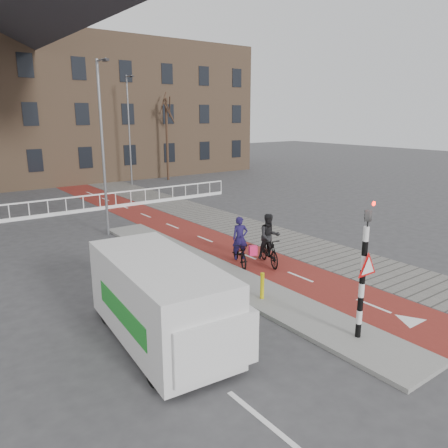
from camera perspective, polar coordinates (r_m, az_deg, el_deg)
ground at (r=13.49m, az=11.67°, el=-10.63°), size 120.00×120.00×0.00m
bike_lane at (r=21.75m, az=-5.45°, el=-0.80°), size 2.50×60.00×0.01m
sidewalk at (r=23.26m, az=0.45°, el=0.26°), size 3.00×60.00×0.01m
curb_island at (r=15.79m, az=-0.96°, el=-6.36°), size 1.80×16.00×0.12m
traffic_signal at (r=11.16m, az=17.83°, el=-5.37°), size 0.80×0.80×3.68m
bollard at (r=13.44m, az=5.01°, el=-8.03°), size 0.12×0.12×0.82m
cyclist_near at (r=16.55m, az=2.12°, el=-3.28°), size 1.28×1.88×1.87m
cyclist_far at (r=16.58m, az=5.91°, el=-2.61°), size 1.16×1.91×1.98m
van at (r=11.13m, az=-8.47°, el=-9.65°), size 2.42×5.14×2.14m
railing at (r=25.94m, az=-26.21°, el=0.92°), size 28.00×0.10×0.99m
tree_right at (r=38.54m, az=-7.44°, el=10.86°), size 0.21×0.21×6.92m
streetlight_near at (r=20.86m, az=-15.54°, el=9.17°), size 0.12×0.12×7.93m
streetlight_right at (r=36.21m, az=-12.27°, el=11.72°), size 0.12×0.12×8.51m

